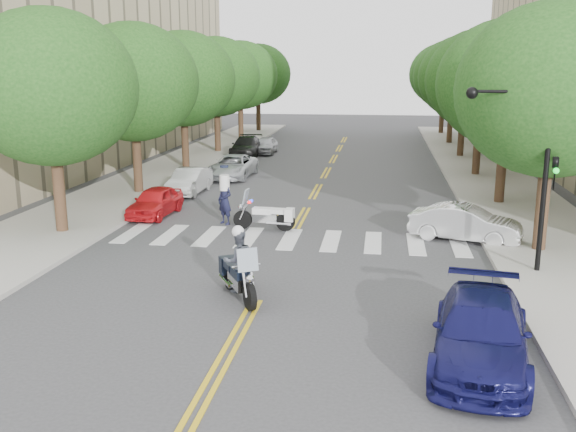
% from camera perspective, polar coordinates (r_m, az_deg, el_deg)
% --- Properties ---
extents(ground, '(140.00, 140.00, 0.00)m').
position_cam_1_polar(ground, '(17.92, -2.83, -7.52)').
color(ground, '#38383A').
rests_on(ground, ground).
extents(sidewalk_left, '(5.00, 60.00, 0.15)m').
position_cam_1_polar(sidewalk_left, '(40.99, -9.98, 4.22)').
color(sidewalk_left, '#9E9991').
rests_on(sidewalk_left, ground).
extents(sidewalk_right, '(5.00, 60.00, 0.15)m').
position_cam_1_polar(sidewalk_right, '(39.43, 17.32, 3.47)').
color(sidewalk_right, '#9E9991').
rests_on(sidewalk_right, ground).
extents(tree_l_0, '(6.40, 6.40, 8.45)m').
position_cam_1_polar(tree_l_0, '(25.50, -20.35, 10.65)').
color(tree_l_0, '#382316').
rests_on(tree_l_0, ground).
extents(tree_l_1, '(6.40, 6.40, 8.45)m').
position_cam_1_polar(tree_l_1, '(32.76, -13.61, 11.48)').
color(tree_l_1, '#382316').
rests_on(tree_l_1, ground).
extents(tree_l_2, '(6.40, 6.40, 8.45)m').
position_cam_1_polar(tree_l_2, '(40.30, -9.33, 11.93)').
color(tree_l_2, '#382316').
rests_on(tree_l_2, ground).
extents(tree_l_3, '(6.40, 6.40, 8.45)m').
position_cam_1_polar(tree_l_3, '(47.99, -6.40, 12.20)').
color(tree_l_3, '#382316').
rests_on(tree_l_3, ground).
extents(tree_l_4, '(6.40, 6.40, 8.45)m').
position_cam_1_polar(tree_l_4, '(55.77, -4.29, 12.37)').
color(tree_l_4, '#382316').
rests_on(tree_l_4, ground).
extents(tree_l_5, '(6.40, 6.40, 8.45)m').
position_cam_1_polar(tree_l_5, '(63.60, -2.69, 12.49)').
color(tree_l_5, '#382316').
rests_on(tree_l_5, ground).
extents(tree_r_0, '(6.40, 6.40, 8.45)m').
position_cam_1_polar(tree_r_0, '(23.11, 22.50, 10.29)').
color(tree_r_0, '#382316').
rests_on(tree_r_0, ground).
extents(tree_r_1, '(6.40, 6.40, 8.45)m').
position_cam_1_polar(tree_r_1, '(30.94, 18.95, 11.06)').
color(tree_r_1, '#382316').
rests_on(tree_r_1, ground).
extents(tree_r_2, '(6.40, 6.40, 8.45)m').
position_cam_1_polar(tree_r_2, '(38.83, 16.84, 11.51)').
color(tree_r_2, '#382316').
rests_on(tree_r_2, ground).
extents(tree_r_3, '(6.40, 6.40, 8.45)m').
position_cam_1_polar(tree_r_3, '(46.76, 15.43, 11.79)').
color(tree_r_3, '#382316').
rests_on(tree_r_3, ground).
extents(tree_r_4, '(6.40, 6.40, 8.45)m').
position_cam_1_polar(tree_r_4, '(54.72, 14.44, 11.99)').
color(tree_r_4, '#382316').
rests_on(tree_r_4, ground).
extents(tree_r_5, '(6.40, 6.40, 8.45)m').
position_cam_1_polar(tree_r_5, '(62.68, 13.69, 12.13)').
color(tree_r_5, '#382316').
rests_on(tree_r_5, ground).
extents(traffic_signal_pole, '(2.82, 0.42, 6.00)m').
position_cam_1_polar(traffic_signal_pole, '(20.58, 20.76, 5.06)').
color(traffic_signal_pole, black).
rests_on(traffic_signal_pole, ground).
extents(motorcycle_police, '(1.54, 2.35, 2.10)m').
position_cam_1_polar(motorcycle_police, '(17.87, -4.47, -4.44)').
color(motorcycle_police, black).
rests_on(motorcycle_police, ground).
extents(motorcycle_parked, '(2.50, 0.66, 1.61)m').
position_cam_1_polar(motorcycle_parked, '(25.26, -1.66, -0.02)').
color(motorcycle_parked, black).
rests_on(motorcycle_parked, ground).
extents(officer_standing, '(0.85, 0.79, 1.96)m').
position_cam_1_polar(officer_standing, '(26.26, -5.63, 1.37)').
color(officer_standing, black).
rests_on(officer_standing, ground).
extents(convertible, '(4.27, 2.55, 1.33)m').
position_cam_1_polar(convertible, '(24.59, 15.47, -0.62)').
color(convertible, silver).
rests_on(convertible, ground).
extents(sedan_blue, '(2.71, 5.18, 1.43)m').
position_cam_1_polar(sedan_blue, '(14.70, 16.77, -9.86)').
color(sedan_blue, '#111148').
rests_on(sedan_blue, ground).
extents(parked_car_a, '(1.71, 3.77, 1.26)m').
position_cam_1_polar(parked_car_a, '(28.23, -11.72, 1.27)').
color(parked_car_a, red).
rests_on(parked_car_a, ground).
extents(parked_car_b, '(1.47, 3.93, 1.28)m').
position_cam_1_polar(parked_car_b, '(32.88, -8.77, 3.08)').
color(parked_car_b, '#BABABA').
rests_on(parked_car_b, ground).
extents(parked_car_c, '(2.31, 4.74, 1.30)m').
position_cam_1_polar(parked_car_c, '(37.36, -4.92, 4.40)').
color(parked_car_c, '#ADB0B5').
rests_on(parked_car_c, ground).
extents(parked_car_d, '(2.22, 4.93, 1.40)m').
position_cam_1_polar(parked_car_d, '(46.29, -3.71, 6.19)').
color(parked_car_d, black).
rests_on(parked_car_d, ground).
extents(parked_car_e, '(1.51, 3.67, 1.24)m').
position_cam_1_polar(parked_car_e, '(47.67, -2.00, 6.32)').
color(parked_car_e, '#A9A9AF').
rests_on(parked_car_e, ground).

